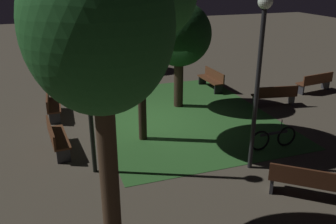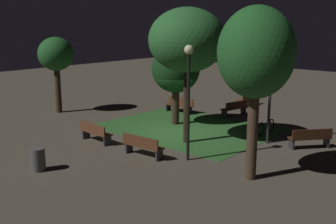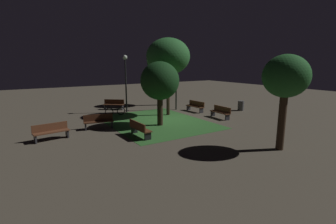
# 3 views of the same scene
# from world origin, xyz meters

# --- Properties ---
(ground_plane) EXTENTS (60.00, 60.00, 0.00)m
(ground_plane) POSITION_xyz_m (0.00, 0.00, 0.00)
(ground_plane) COLOR #4C4438
(grass_lawn) EXTENTS (8.33, 6.37, 0.01)m
(grass_lawn) POSITION_xyz_m (0.01, 1.14, 0.01)
(grass_lawn) COLOR #2D6028
(grass_lawn) RESTS_ON ground
(bench_front_left) EXTENTS (1.82, 0.55, 0.88)m
(bench_front_left) POSITION_xyz_m (-1.51, -3.55, 0.48)
(bench_front_left) COLOR brown
(bench_front_left) RESTS_ON ground
(bench_by_lamp) EXTENTS (1.83, 0.62, 0.88)m
(bench_by_lamp) POSITION_xyz_m (1.51, -3.55, 0.48)
(bench_by_lamp) COLOR #512D19
(bench_by_lamp) RESTS_ON ground
(bench_near_trees) EXTENTS (0.77, 1.85, 0.88)m
(bench_near_trees) POSITION_xyz_m (0.34, 5.06, 0.48)
(bench_near_trees) COLOR #422314
(bench_near_trees) RESTS_ON ground
(bench_corner) EXTENTS (1.82, 0.55, 0.88)m
(bench_corner) POSITION_xyz_m (-2.64, 3.67, 0.48)
(bench_corner) COLOR #512D19
(bench_corner) RESTS_ON ground
(bench_back_row) EXTENTS (0.71, 1.85, 0.88)m
(bench_back_row) POSITION_xyz_m (-0.65, 7.91, 0.48)
(bench_back_row) COLOR brown
(bench_back_row) RESTS_ON ground
(bench_path_side) EXTENTS (1.51, 1.70, 0.88)m
(bench_path_side) POSITION_xyz_m (6.07, 2.00, 0.48)
(bench_path_side) COLOR #422314
(bench_path_side) RESTS_ON ground
(tree_tall_center) EXTENTS (2.53, 2.53, 5.83)m
(tree_tall_center) POSITION_xyz_m (5.94, -2.68, 4.27)
(tree_tall_center) COLOR #423021
(tree_tall_center) RESTS_ON ground
(tree_left_canopy) EXTENTS (2.49, 2.49, 4.16)m
(tree_left_canopy) POSITION_xyz_m (-0.97, 1.37, 2.89)
(tree_left_canopy) COLOR #2D2116
(tree_left_canopy) RESTS_ON ground
(tree_back_right) EXTENTS (3.31, 3.31, 5.92)m
(tree_back_right) POSITION_xyz_m (1.55, -0.83, 4.51)
(tree_back_right) COLOR #2D2116
(tree_back_right) RESTS_ON ground
(tree_right_canopy) EXTENTS (2.06, 2.06, 4.45)m
(tree_right_canopy) POSITION_xyz_m (-8.04, -1.11, 3.39)
(tree_right_canopy) COLOR #38281C
(tree_right_canopy) RESTS_ON ground
(lamp_post_plaza_west) EXTENTS (0.36, 0.36, 4.67)m
(lamp_post_plaza_west) POSITION_xyz_m (4.32, 1.51, 3.16)
(lamp_post_plaza_west) COLOR black
(lamp_post_plaza_west) RESTS_ON ground
(lamp_post_near_wall) EXTENTS (0.36, 0.36, 4.47)m
(lamp_post_near_wall) POSITION_xyz_m (3.12, -2.64, 3.04)
(lamp_post_near_wall) COLOR black
(lamp_post_near_wall) RESTS_ON ground
(trash_bin) EXTENTS (0.52, 0.52, 0.84)m
(trash_bin) POSITION_xyz_m (-0.21, -7.15, 0.42)
(trash_bin) COLOR #4C4C4C
(trash_bin) RESTS_ON ground
(bicycle) EXTENTS (0.08, 1.61, 0.93)m
(bicycle) POSITION_xyz_m (3.52, 2.82, 0.34)
(bicycle) COLOR black
(bicycle) RESTS_ON ground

